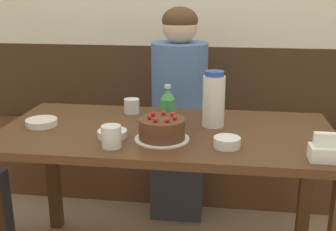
# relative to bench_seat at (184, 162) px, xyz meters

# --- Properties ---
(back_wall) EXTENTS (4.80, 0.04, 2.50)m
(back_wall) POSITION_rel_bench_seat_xyz_m (0.00, 0.22, 1.04)
(back_wall) COLOR #3D2819
(back_wall) RESTS_ON ground_plane
(bench_seat) EXTENTS (2.73, 0.38, 0.43)m
(bench_seat) POSITION_rel_bench_seat_xyz_m (0.00, 0.00, 0.00)
(bench_seat) COLOR #56331E
(bench_seat) RESTS_ON ground_plane
(dining_table) EXTENTS (1.46, 0.71, 0.72)m
(dining_table) POSITION_rel_bench_seat_xyz_m (0.00, -0.83, 0.41)
(dining_table) COLOR #4C2D19
(dining_table) RESTS_ON ground_plane
(birthday_cake) EXTENTS (0.23, 0.23, 0.11)m
(birthday_cake) POSITION_rel_bench_seat_xyz_m (0.00, -0.96, 0.55)
(birthday_cake) COLOR white
(birthday_cake) RESTS_ON dining_table
(water_pitcher) EXTENTS (0.10, 0.10, 0.25)m
(water_pitcher) POSITION_rel_bench_seat_xyz_m (0.20, -0.75, 0.63)
(water_pitcher) COLOR white
(water_pitcher) RESTS_ON dining_table
(soju_bottle) EXTENTS (0.06, 0.06, 0.19)m
(soju_bottle) POSITION_rel_bench_seat_xyz_m (-0.00, -0.79, 0.60)
(soju_bottle) COLOR #388E4C
(soju_bottle) RESTS_ON dining_table
(napkin_holder) EXTENTS (0.11, 0.08, 0.11)m
(napkin_holder) POSITION_rel_bench_seat_xyz_m (0.61, -1.09, 0.55)
(napkin_holder) COLOR white
(napkin_holder) RESTS_ON dining_table
(bowl_soup_white) EXTENTS (0.12, 0.12, 0.03)m
(bowl_soup_white) POSITION_rel_bench_seat_xyz_m (-0.21, -0.96, 0.52)
(bowl_soup_white) COLOR white
(bowl_soup_white) RESTS_ON dining_table
(bowl_rice_small) EXTENTS (0.14, 0.14, 0.03)m
(bowl_rice_small) POSITION_rel_bench_seat_xyz_m (-0.57, -0.85, 0.52)
(bowl_rice_small) COLOR white
(bowl_rice_small) RESTS_ON dining_table
(bowl_side_dish) EXTENTS (0.11, 0.11, 0.04)m
(bowl_side_dish) POSITION_rel_bench_seat_xyz_m (0.26, -1.01, 0.53)
(bowl_side_dish) COLOR white
(bowl_side_dish) RESTS_ON dining_table
(glass_water_tall) EXTENTS (0.08, 0.08, 0.07)m
(glass_water_tall) POSITION_rel_bench_seat_xyz_m (-0.21, -0.60, 0.55)
(glass_water_tall) COLOR silver
(glass_water_tall) RESTS_ON dining_table
(glass_tumbler_short) EXTENTS (0.08, 0.08, 0.09)m
(glass_tumbler_short) POSITION_rel_bench_seat_xyz_m (-0.18, -1.07, 0.55)
(glass_tumbler_short) COLOR silver
(glass_tumbler_short) RESTS_ON dining_table
(person_teal_shirt) EXTENTS (0.32, 0.34, 1.22)m
(person_teal_shirt) POSITION_rel_bench_seat_xyz_m (-0.01, -0.22, 0.37)
(person_teal_shirt) COLOR #33333D
(person_teal_shirt) RESTS_ON ground_plane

